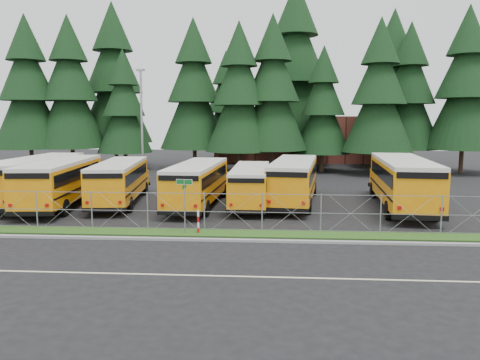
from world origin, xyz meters
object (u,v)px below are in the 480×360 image
bus_1 (63,183)px  bus_east (402,184)px  bus_4 (198,185)px  bus_6 (294,182)px  bus_2 (120,183)px  bus_5 (251,186)px  street_sign (184,195)px  striped_bollard (198,222)px  bus_0 (37,181)px  light_standard (142,121)px

bus_1 → bus_east: bus_east is taller
bus_4 → bus_6: 6.50m
bus_4 → bus_2: bearing=176.6°
bus_5 → bus_6: bus_6 is taller
bus_1 → street_sign: (9.50, -7.07, 0.50)m
bus_5 → street_sign: street_sign is taller
bus_6 → striped_bollard: bearing=-113.2°
bus_0 → bus_2: 5.71m
bus_6 → bus_east: size_ratio=0.92×
bus_6 → street_sign: (-5.84, -8.97, 0.53)m
bus_0 → bus_east: bearing=0.7°
bus_0 → bus_2: bus_0 is taller
bus_east → street_sign: bearing=-143.5°
bus_0 → bus_2: bearing=4.4°
bus_1 → bus_4: bus_1 is taller
bus_0 → bus_5: 14.63m
bus_4 → street_sign: size_ratio=3.91×
bus_2 → light_standard: size_ratio=1.08×
bus_0 → bus_2: (5.70, 0.30, -0.13)m
street_sign → bus_1: bearing=143.4°
bus_4 → bus_0: bearing=-178.4°
bus_2 → bus_6: 11.85m
bus_5 → striped_bollard: bus_5 is taller
bus_5 → striped_bollard: (-2.29, -7.87, -0.71)m
bus_6 → bus_2: bearing=-169.1°
bus_east → street_sign: (-12.65, -7.68, 0.41)m
bus_east → street_sign: size_ratio=4.42×
bus_0 → bus_5: size_ratio=1.19×
bus_0 → light_standard: 12.64m
bus_4 → light_standard: size_ratio=1.08×
striped_bollard → bus_east: bearing=31.9°
bus_1 → bus_east: 22.16m
bus_0 → bus_5: bus_0 is taller
bus_2 → bus_east: (18.64, -0.58, 0.19)m
bus_2 → bus_4: bus_4 is taller
bus_4 → bus_5: bearing=11.0°
bus_4 → street_sign: bus_4 is taller
bus_5 → bus_6: bearing=17.7°
bus_east → bus_0: bearing=-175.4°
bus_4 → bus_east: (13.17, 0.07, 0.19)m
bus_east → light_standard: light_standard is taller
bus_4 → bus_east: 13.17m
striped_bollard → bus_0: bearing=147.8°
bus_6 → striped_bollard: bus_6 is taller
bus_1 → bus_4: (8.98, 0.55, -0.09)m
bus_2 → bus_5: size_ratio=1.09×
bus_east → bus_4: bearing=-174.4°
bus_5 → bus_6: 3.04m
street_sign → bus_2: bearing=125.9°
bus_5 → bus_0: bearing=-178.8°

